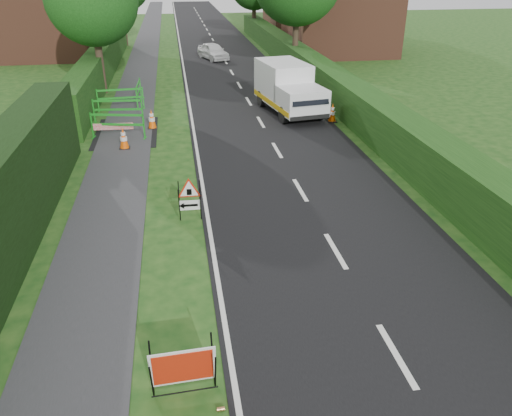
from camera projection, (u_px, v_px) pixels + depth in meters
ground at (235, 286)px, 10.50m from camera, size 120.00×120.00×0.00m
road_surface at (214, 41)px, 41.77m from camera, size 6.00×90.00×0.02m
footpath at (147, 43)px, 40.98m from camera, size 2.00×90.00×0.02m
hedge_west_far at (105, 77)px, 29.22m from camera, size 1.00×24.00×1.80m
hedge_east at (323, 94)px, 25.56m from camera, size 1.20×50.00×1.50m
house_west at (37, 12)px, 34.28m from camera, size 7.50×7.40×7.88m
house_east_a at (340, 11)px, 35.51m from camera, size 7.50×7.40×7.88m
red_rect_sign at (183, 368)px, 7.72m from camera, size 1.04×0.65×0.86m
triangle_sign at (188, 196)px, 12.81m from camera, size 0.70×0.70×1.01m
works_van at (288, 87)px, 21.97m from camera, size 2.50×4.83×2.10m
traffic_cone_0 at (332, 113)px, 20.95m from camera, size 0.38×0.38×0.79m
traffic_cone_1 at (309, 100)px, 22.85m from camera, size 0.38×0.38×0.79m
traffic_cone_2 at (300, 85)px, 25.65m from camera, size 0.38×0.38×0.79m
traffic_cone_3 at (124, 138)px, 17.95m from camera, size 0.38×0.38×0.79m
traffic_cone_4 at (152, 119)px, 20.11m from camera, size 0.38×0.38×0.79m
ped_barrier_0 at (117, 122)px, 18.88m from camera, size 2.09×0.77×1.00m
ped_barrier_1 at (118, 108)px, 20.77m from camera, size 2.08×0.55×1.00m
ped_barrier_2 at (120, 96)px, 22.52m from camera, size 2.08×0.47×1.00m
ped_barrier_3 at (138, 90)px, 23.51m from camera, size 0.42×2.07×1.00m
redwhite_plank at (115, 138)px, 19.23m from camera, size 1.50×0.12×0.25m
litter_can at (221, 411)px, 7.59m from camera, size 0.12×0.07×0.07m
hatchback_car at (213, 51)px, 34.11m from camera, size 2.23×3.42×1.08m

